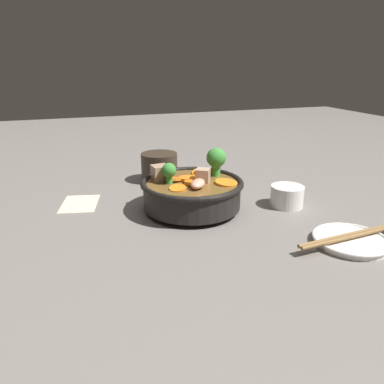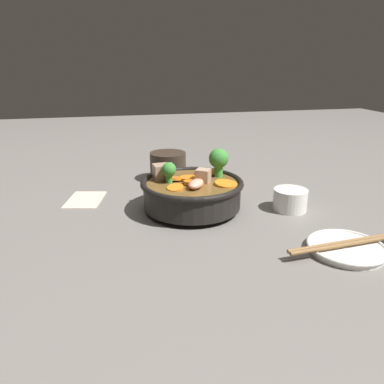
{
  "view_description": "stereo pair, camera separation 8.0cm",
  "coord_description": "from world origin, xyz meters",
  "px_view_note": "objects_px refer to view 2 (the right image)",
  "views": [
    {
      "loc": [
        0.71,
        -0.24,
        0.31
      ],
      "look_at": [
        0.0,
        0.0,
        0.04
      ],
      "focal_mm": 35.0,
      "sensor_mm": 36.0,
      "label": 1
    },
    {
      "loc": [
        0.73,
        -0.17,
        0.31
      ],
      "look_at": [
        0.0,
        0.0,
        0.04
      ],
      "focal_mm": 35.0,
      "sensor_mm": 36.0,
      "label": 2
    }
  ],
  "objects_px": {
    "tea_cup": "(290,199)",
    "dark_mug": "(168,167)",
    "stirfry_bowl": "(192,190)",
    "side_saucer": "(346,248)",
    "chopsticks_pair": "(347,243)"
  },
  "relations": [
    {
      "from": "dark_mug",
      "to": "side_saucer",
      "type": "bearing_deg",
      "value": 26.25
    },
    {
      "from": "tea_cup",
      "to": "chopsticks_pair",
      "type": "distance_m",
      "value": 0.2
    },
    {
      "from": "dark_mug",
      "to": "chopsticks_pair",
      "type": "xyz_separation_m",
      "value": [
        0.46,
        0.23,
        -0.02
      ]
    },
    {
      "from": "dark_mug",
      "to": "chopsticks_pair",
      "type": "height_order",
      "value": "dark_mug"
    },
    {
      "from": "tea_cup",
      "to": "dark_mug",
      "type": "distance_m",
      "value": 0.35
    },
    {
      "from": "dark_mug",
      "to": "chopsticks_pair",
      "type": "distance_m",
      "value": 0.52
    },
    {
      "from": "side_saucer",
      "to": "chopsticks_pair",
      "type": "bearing_deg",
      "value": 0.0
    },
    {
      "from": "dark_mug",
      "to": "chopsticks_pair",
      "type": "relative_size",
      "value": 0.53
    },
    {
      "from": "tea_cup",
      "to": "chopsticks_pair",
      "type": "relative_size",
      "value": 0.32
    },
    {
      "from": "stirfry_bowl",
      "to": "tea_cup",
      "type": "distance_m",
      "value": 0.21
    },
    {
      "from": "stirfry_bowl",
      "to": "dark_mug",
      "type": "distance_m",
      "value": 0.22
    },
    {
      "from": "side_saucer",
      "to": "dark_mug",
      "type": "bearing_deg",
      "value": -153.75
    },
    {
      "from": "side_saucer",
      "to": "dark_mug",
      "type": "distance_m",
      "value": 0.52
    },
    {
      "from": "tea_cup",
      "to": "dark_mug",
      "type": "bearing_deg",
      "value": -140.46
    },
    {
      "from": "stirfry_bowl",
      "to": "chopsticks_pair",
      "type": "xyz_separation_m",
      "value": [
        0.24,
        0.21,
        -0.03
      ]
    }
  ]
}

